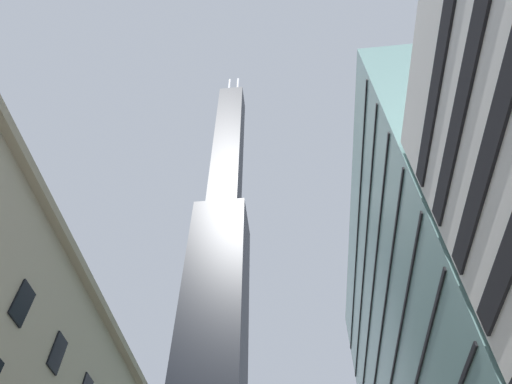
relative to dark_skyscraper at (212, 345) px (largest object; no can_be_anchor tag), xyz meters
name	(u,v)px	position (x,y,z in m)	size (l,w,h in m)	color
dark_skyscraper	(212,345)	(0.00, 0.00, 0.00)	(22.29, 22.29, 203.38)	black
glass_office_midrise	(474,380)	(34.67, -59.29, -41.50)	(14.17, 41.32, 41.08)	gray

